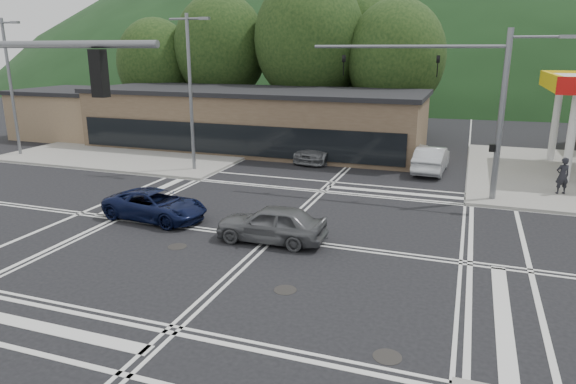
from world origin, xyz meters
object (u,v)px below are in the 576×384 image
(car_queue_a, at_px, (431,159))
(pedestrian, at_px, (562,176))
(car_blue_west, at_px, (156,205))
(car_queue_b, at_px, (419,153))
(car_northbound, at_px, (323,148))
(car_grey_center, at_px, (271,223))

(car_queue_a, bearing_deg, pedestrian, 156.53)
(car_blue_west, distance_m, pedestrian, 19.55)
(car_queue_a, xyz_separation_m, car_queue_b, (-0.91, 2.10, -0.11))
(pedestrian, bearing_deg, car_northbound, -41.31)
(car_grey_center, bearing_deg, car_northbound, -172.78)
(car_grey_center, xyz_separation_m, car_northbound, (-2.21, 15.08, 0.08))
(car_blue_west, xyz_separation_m, car_queue_b, (9.55, 15.10, 0.03))
(car_queue_b, distance_m, pedestrian, 9.16)
(car_grey_center, bearing_deg, car_queue_a, 159.72)
(car_blue_west, bearing_deg, car_queue_a, -32.92)
(car_blue_west, xyz_separation_m, car_northbound, (3.45, 14.28, 0.16))
(car_queue_b, height_order, pedestrian, pedestrian)
(car_grey_center, bearing_deg, car_queue_b, 165.14)
(car_queue_b, xyz_separation_m, car_northbound, (-6.10, -0.83, 0.12))
(car_queue_a, distance_m, car_northbound, 7.12)
(car_grey_center, bearing_deg, pedestrian, 131.87)
(car_northbound, height_order, pedestrian, pedestrian)
(car_blue_west, bearing_deg, car_northbound, -7.69)
(car_grey_center, height_order, car_queue_a, car_queue_a)
(car_northbound, bearing_deg, car_grey_center, -72.50)
(car_grey_center, xyz_separation_m, car_queue_a, (4.80, 13.80, 0.06))
(pedestrian, bearing_deg, car_queue_a, -49.40)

